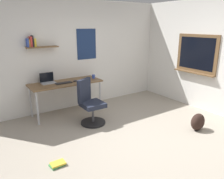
# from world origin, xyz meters

# --- Properties ---
(ground_plane) EXTENTS (5.20, 5.20, 0.00)m
(ground_plane) POSITION_xyz_m (0.00, 0.00, 0.00)
(ground_plane) COLOR #9E9384
(ground_plane) RESTS_ON ground
(wall_back) EXTENTS (5.00, 0.30, 2.60)m
(wall_back) POSITION_xyz_m (-0.00, 2.45, 1.30)
(wall_back) COLOR silver
(wall_back) RESTS_ON ground
(desk) EXTENTS (1.62, 0.63, 0.76)m
(desk) POSITION_xyz_m (-0.45, 2.06, 0.69)
(desk) COLOR brown
(desk) RESTS_ON ground
(office_chair) EXTENTS (0.55, 0.56, 0.95)m
(office_chair) POSITION_xyz_m (-0.26, 1.28, 0.41)
(office_chair) COLOR black
(office_chair) RESTS_ON ground
(laptop) EXTENTS (0.31, 0.21, 0.23)m
(laptop) POSITION_xyz_m (-0.81, 2.21, 0.81)
(laptop) COLOR #ADAFB5
(laptop) RESTS_ON desk
(keyboard) EXTENTS (0.37, 0.13, 0.02)m
(keyboard) POSITION_xyz_m (-0.53, 1.98, 0.77)
(keyboard) COLOR black
(keyboard) RESTS_ON desk
(computer_mouse) EXTENTS (0.10, 0.06, 0.03)m
(computer_mouse) POSITION_xyz_m (-0.25, 1.98, 0.78)
(computer_mouse) COLOR #262628
(computer_mouse) RESTS_ON desk
(coffee_mug) EXTENTS (0.08, 0.08, 0.09)m
(coffee_mug) POSITION_xyz_m (0.26, 2.03, 0.80)
(coffee_mug) COLOR #334CA5
(coffee_mug) RESTS_ON desk
(backpack) EXTENTS (0.32, 0.22, 0.34)m
(backpack) POSITION_xyz_m (1.35, -0.20, 0.17)
(backpack) COLOR black
(backpack) RESTS_ON ground
(book_stack_on_floor) EXTENTS (0.23, 0.17, 0.05)m
(book_stack_on_floor) POSITION_xyz_m (-1.38, 0.24, 0.02)
(book_stack_on_floor) COLOR #3D934C
(book_stack_on_floor) RESTS_ON ground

